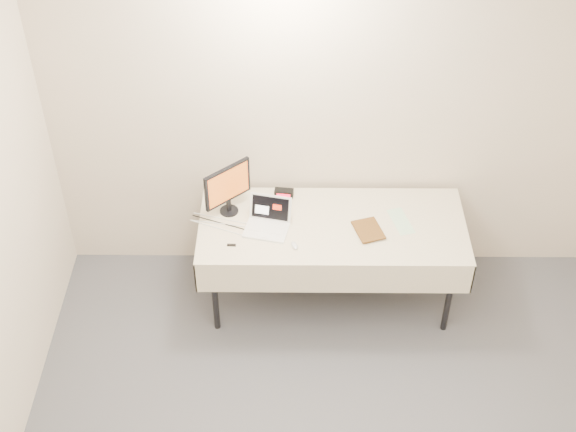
{
  "coord_description": "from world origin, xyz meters",
  "views": [
    {
      "loc": [
        -0.28,
        -2.12,
        4.42
      ],
      "look_at": [
        -0.31,
        1.99,
        0.86
      ],
      "focal_mm": 50.0,
      "sensor_mm": 36.0,
      "label": 1
    }
  ],
  "objects_px": {
    "table": "(332,231)",
    "monitor": "(228,186)",
    "laptop": "(268,221)",
    "book": "(357,221)"
  },
  "relations": [
    {
      "from": "book",
      "to": "table",
      "type": "bearing_deg",
      "value": 131.53
    },
    {
      "from": "laptop",
      "to": "book",
      "type": "relative_size",
      "value": 1.48
    },
    {
      "from": "laptop",
      "to": "table",
      "type": "bearing_deg",
      "value": 15.21
    },
    {
      "from": "table",
      "to": "laptop",
      "type": "distance_m",
      "value": 0.46
    },
    {
      "from": "laptop",
      "to": "book",
      "type": "height_order",
      "value": "book"
    },
    {
      "from": "laptop",
      "to": "book",
      "type": "distance_m",
      "value": 0.62
    },
    {
      "from": "table",
      "to": "monitor",
      "type": "distance_m",
      "value": 0.79
    },
    {
      "from": "table",
      "to": "monitor",
      "type": "bearing_deg",
      "value": 169.47
    },
    {
      "from": "monitor",
      "to": "book",
      "type": "height_order",
      "value": "monitor"
    },
    {
      "from": "monitor",
      "to": "book",
      "type": "distance_m",
      "value": 0.92
    }
  ]
}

